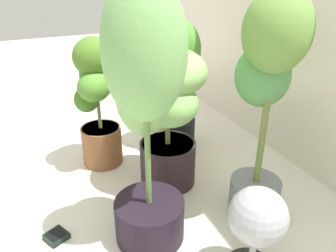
# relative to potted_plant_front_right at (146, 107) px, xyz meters

# --- Properties ---
(ground_plane) EXTENTS (8.00, 8.00, 0.00)m
(ground_plane) POSITION_rel_potted_plant_front_right_xyz_m (-0.26, 0.06, -0.56)
(ground_plane) COLOR silver
(ground_plane) RESTS_ON ground
(potted_plant_front_right) EXTENTS (0.38, 0.34, 0.99)m
(potted_plant_front_right) POSITION_rel_potted_plant_front_right_xyz_m (0.00, 0.00, 0.00)
(potted_plant_front_right) COLOR black
(potted_plant_front_right) RESTS_ON ground
(potted_plant_front_left) EXTENTS (0.35, 0.29, 0.69)m
(potted_plant_front_left) POSITION_rel_potted_plant_front_right_xyz_m (-0.61, -0.04, -0.18)
(potted_plant_front_left) COLOR brown
(potted_plant_front_left) RESTS_ON ground
(potted_plant_back_left) EXTENTS (0.37, 0.28, 0.74)m
(potted_plant_back_left) POSITION_rel_potted_plant_front_right_xyz_m (-0.63, 0.42, -0.12)
(potted_plant_back_left) COLOR black
(potted_plant_back_left) RESTS_ON ground
(potted_plant_center) EXTENTS (0.47, 0.41, 0.68)m
(potted_plant_center) POSITION_rel_potted_plant_front_right_xyz_m (-0.30, 0.21, -0.14)
(potted_plant_center) COLOR #2F2025
(potted_plant_center) RESTS_ON ground
(potted_plant_back_right) EXTENTS (0.38, 0.34, 0.94)m
(potted_plant_back_right) POSITION_rel_potted_plant_front_right_xyz_m (0.05, 0.47, 0.02)
(potted_plant_back_right) COLOR slate
(potted_plant_back_right) RESTS_ON ground
(hygrometer_box) EXTENTS (0.11, 0.11, 0.03)m
(hygrometer_box) POSITION_rel_potted_plant_front_right_xyz_m (-0.11, -0.36, -0.55)
(hygrometer_box) COLOR black
(hygrometer_box) RESTS_ON ground
(floor_fan) EXTENTS (0.27, 0.27, 0.36)m
(floor_fan) POSITION_rel_potted_plant_front_right_xyz_m (0.33, 0.26, -0.33)
(floor_fan) COLOR #262627
(floor_fan) RESTS_ON ground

